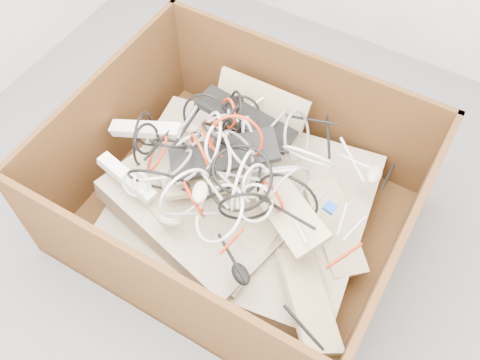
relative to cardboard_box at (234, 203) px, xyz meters
The scene contains 8 objects.
ground 0.17m from the cardboard_box, 69.95° to the right, with size 3.00×3.00×0.00m, color #5B5B5D.
cardboard_box is the anchor object (origin of this frame).
keyboard_pile 0.15m from the cardboard_box, 19.86° to the left, with size 1.12×0.93×0.33m.
mice_scatter 0.22m from the cardboard_box, 66.01° to the right, with size 0.86×0.72×0.21m.
power_strip_left 0.48m from the cardboard_box, behind, with size 0.33×0.06×0.04m, color white.
power_strip_right 0.46m from the cardboard_box, 149.37° to the right, with size 0.27×0.05×0.04m, color white.
vga_plug 0.46m from the cardboard_box, ahead, with size 0.04×0.04×0.02m, color #0C42C1.
cable_tangle 0.28m from the cardboard_box, behind, with size 1.11×0.87×0.47m.
Camera 1 is at (0.59, -0.92, 2.05)m, focal length 39.54 mm.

